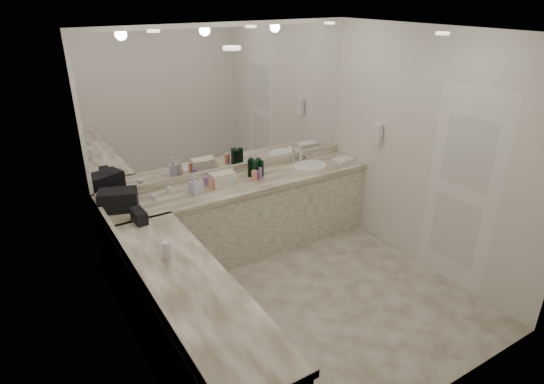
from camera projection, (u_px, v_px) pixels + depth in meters
floor at (301, 301)px, 4.63m from camera, size 3.20×3.20×0.00m
ceiling at (310, 32)px, 3.57m from camera, size 3.20×3.20×0.00m
wall_back at (230, 141)px, 5.26m from camera, size 3.20×0.02×2.60m
wall_left at (128, 229)px, 3.32m from camera, size 0.02×3.00×2.60m
wall_right at (426, 153)px, 4.87m from camera, size 0.02×3.00×2.60m
vanity_back_base at (244, 219)px, 5.39m from camera, size 3.20×0.60×0.84m
vanity_back_top at (243, 184)px, 5.19m from camera, size 3.20×0.64×0.06m
vanity_left_base at (191, 333)px, 3.60m from camera, size 0.60×2.40×0.84m
vanity_left_top at (188, 285)px, 3.42m from camera, size 0.64×2.42×0.06m
backsplash_back at (231, 170)px, 5.39m from camera, size 3.20×0.04×0.10m
backsplash_left at (136, 269)px, 3.48m from camera, size 0.04×3.00×0.10m
mirror_back at (228, 101)px, 5.06m from camera, size 3.12×0.01×1.55m
mirror_left at (121, 169)px, 3.14m from camera, size 0.01×2.92×1.55m
sink at (310, 166)px, 5.65m from camera, size 0.44×0.44×0.03m
faucet at (300, 156)px, 5.78m from camera, size 0.24×0.16×0.14m
wall_phone at (378, 133)px, 5.37m from camera, size 0.06×0.10×0.24m
door at (461, 191)px, 4.58m from camera, size 0.02×0.82×2.10m
black_toiletry_bag at (118, 200)px, 4.49m from camera, size 0.42×0.34×0.21m
black_bag_spill at (139, 216)px, 4.27m from camera, size 0.11×0.23×0.12m
cream_cosmetic_case at (222, 179)px, 5.06m from camera, size 0.27×0.17×0.15m
hand_towel at (343, 160)px, 5.78m from camera, size 0.28×0.21×0.04m
lotion_left at (167, 250)px, 3.68m from camera, size 0.07×0.07×0.16m
soap_bottle_a at (200, 184)px, 4.89m from camera, size 0.09×0.09×0.18m
soap_bottle_b at (195, 185)px, 4.84m from camera, size 0.12×0.12×0.21m
soap_bottle_c at (232, 175)px, 5.13m from camera, size 0.15×0.15×0.18m
green_bottle_0 at (251, 169)px, 5.30m from camera, size 0.07×0.07×0.20m
green_bottle_1 at (258, 167)px, 5.32m from camera, size 0.07×0.07×0.21m
green_bottle_2 at (261, 169)px, 5.31m from camera, size 0.06×0.06×0.19m
green_bottle_3 at (255, 169)px, 5.26m from camera, size 0.07×0.07×0.21m
green_bottle_4 at (251, 167)px, 5.31m from camera, size 0.07×0.07×0.21m
amenity_bottle_0 at (169, 190)px, 4.89m from camera, size 0.05×0.05×0.07m
amenity_bottle_1 at (254, 176)px, 5.18m from camera, size 0.06×0.06×0.13m
amenity_bottle_2 at (258, 174)px, 5.26m from camera, size 0.05×0.05×0.09m
amenity_bottle_3 at (260, 174)px, 5.20m from camera, size 0.04×0.04×0.15m
amenity_bottle_4 at (206, 181)px, 5.09m from camera, size 0.05×0.05×0.09m
amenity_bottle_5 at (233, 183)px, 5.06m from camera, size 0.04×0.04×0.07m
amenity_bottle_6 at (154, 197)px, 4.72m from camera, size 0.06×0.06×0.06m
amenity_bottle_7 at (212, 184)px, 4.97m from camera, size 0.04×0.04×0.11m
amenity_bottle_8 at (127, 199)px, 4.58m from camera, size 0.04×0.04×0.15m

